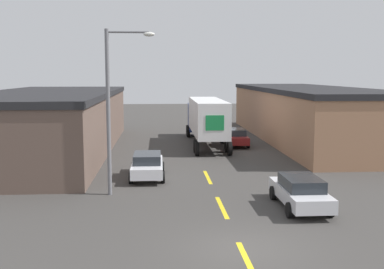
# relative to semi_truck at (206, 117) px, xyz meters

# --- Properties ---
(ground_plane) EXTENTS (160.00, 160.00, 0.00)m
(ground_plane) POSITION_rel_semi_truck_xyz_m (-1.18, -24.60, -2.33)
(ground_plane) COLOR #3D3A38
(road_centerline) EXTENTS (0.20, 16.36, 0.01)m
(road_centerline) POSITION_rel_semi_truck_xyz_m (-1.18, -19.40, -2.32)
(road_centerline) COLOR yellow
(road_centerline) RESTS_ON ground_plane
(warehouse_left) EXTENTS (9.75, 27.68, 4.64)m
(warehouse_left) POSITION_rel_semi_truck_xyz_m (-12.52, -2.71, -0.00)
(warehouse_left) COLOR brown
(warehouse_left) RESTS_ON ground_plane
(warehouse_right) EXTENTS (8.35, 29.70, 4.77)m
(warehouse_right) POSITION_rel_semi_truck_xyz_m (9.47, 2.57, 0.06)
(warehouse_right) COLOR #9E7051
(warehouse_right) RESTS_ON ground_plane
(semi_truck) EXTENTS (2.71, 13.42, 3.88)m
(semi_truck) POSITION_rel_semi_truck_xyz_m (0.00, 0.00, 0.00)
(semi_truck) COLOR navy
(semi_truck) RESTS_ON ground_plane
(parked_car_right_near) EXTENTS (1.97, 4.73, 1.44)m
(parked_car_right_near) POSITION_rel_semi_truck_xyz_m (2.32, -19.73, -1.57)
(parked_car_right_near) COLOR silver
(parked_car_right_near) RESTS_ON ground_plane
(parked_car_left_far) EXTENTS (1.97, 4.73, 1.44)m
(parked_car_left_far) POSITION_rel_semi_truck_xyz_m (-4.67, -12.91, -1.57)
(parked_car_left_far) COLOR silver
(parked_car_left_far) RESTS_ON ground_plane
(parked_car_right_far) EXTENTS (1.97, 4.73, 1.44)m
(parked_car_right_far) POSITION_rel_semi_truck_xyz_m (2.32, -0.89, -1.57)
(parked_car_right_far) COLOR maroon
(parked_car_right_far) RESTS_ON ground_plane
(street_lamp) EXTENTS (2.41, 0.32, 8.14)m
(street_lamp) POSITION_rel_semi_truck_xyz_m (-6.18, -16.72, 2.37)
(street_lamp) COLOR slate
(street_lamp) RESTS_ON ground_plane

